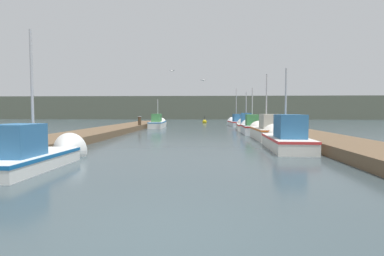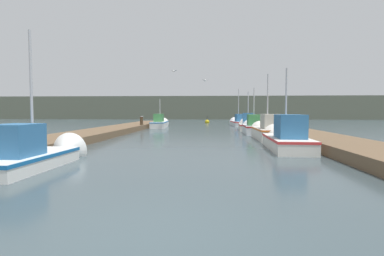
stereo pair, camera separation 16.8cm
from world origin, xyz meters
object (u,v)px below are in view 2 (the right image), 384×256
at_px(fishing_boat_0, 36,154).
at_px(fishing_boat_6, 238,122).
at_px(channel_buoy, 207,122).
at_px(fishing_boat_1, 285,138).
at_px(seagull_lead, 205,80).
at_px(mooring_piling_3, 156,122).
at_px(fishing_boat_2, 267,131).
at_px(fishing_boat_5, 160,123).
at_px(fishing_boat_4, 248,125).
at_px(fishing_boat_3, 253,127).
at_px(mooring_piling_2, 275,127).
at_px(seagull_1, 174,71).
at_px(mooring_piling_0, 142,123).

distance_m(fishing_boat_0, fishing_boat_6, 27.85).
distance_m(fishing_boat_6, channel_buoy, 8.60).
height_order(fishing_boat_1, seagull_lead, seagull_lead).
bearing_deg(fishing_boat_6, mooring_piling_3, -168.88).
relative_size(fishing_boat_2, fishing_boat_5, 0.86).
xyz_separation_m(fishing_boat_6, channel_buoy, (-3.74, 7.74, -0.24)).
xyz_separation_m(fishing_boat_4, fishing_boat_5, (-8.78, 3.33, 0.04)).
bearing_deg(seagull_lead, fishing_boat_5, 99.80).
distance_m(fishing_boat_1, channel_buoy, 29.43).
relative_size(fishing_boat_3, mooring_piling_2, 3.91).
relative_size(fishing_boat_1, seagull_lead, 9.78).
bearing_deg(mooring_piling_3, fishing_boat_4, -27.36).
bearing_deg(seagull_1, fishing_boat_2, 153.58).
bearing_deg(channel_buoy, mooring_piling_3, -118.79).
xyz_separation_m(fishing_boat_0, mooring_piling_2, (9.83, 12.07, 0.20)).
relative_size(mooring_piling_3, seagull_1, 1.84).
height_order(fishing_boat_0, fishing_boat_4, fishing_boat_0).
height_order(fishing_boat_1, seagull_1, seagull_1).
bearing_deg(fishing_boat_4, seagull_1, -172.82).
bearing_deg(mooring_piling_2, fishing_boat_5, 133.42).
xyz_separation_m(mooring_piling_3, seagull_1, (2.75, -5.38, 4.90)).
xyz_separation_m(mooring_piling_0, seagull_lead, (5.91, -2.20, 3.65)).
height_order(fishing_boat_3, fishing_boat_5, fishing_boat_3).
bearing_deg(fishing_boat_4, fishing_boat_1, -86.39).
distance_m(fishing_boat_1, seagull_lead, 12.36).
distance_m(fishing_boat_0, fishing_boat_2, 13.31).
bearing_deg(mooring_piling_3, seagull_lead, -54.22).
distance_m(mooring_piling_3, seagull_1, 7.78).
height_order(fishing_boat_1, fishing_boat_6, fishing_boat_6).
relative_size(fishing_boat_6, mooring_piling_2, 4.66).
height_order(fishing_boat_3, seagull_1, seagull_1).
relative_size(mooring_piling_2, mooring_piling_3, 1.19).
bearing_deg(mooring_piling_3, channel_buoy, 61.21).
distance_m(fishing_boat_2, fishing_boat_5, 15.30).
distance_m(fishing_boat_1, mooring_piling_3, 21.24).
bearing_deg(seagull_1, fishing_boat_6, -104.75).
bearing_deg(fishing_boat_3, fishing_boat_4, 89.80).
height_order(fishing_boat_5, fishing_boat_6, fishing_boat_6).
distance_m(fishing_boat_3, mooring_piling_0, 10.45).
height_order(fishing_boat_6, mooring_piling_3, fishing_boat_6).
distance_m(fishing_boat_4, seagull_1, 8.46).
bearing_deg(seagull_1, fishing_boat_1, 142.00).
relative_size(fishing_boat_0, fishing_boat_1, 0.87).
height_order(fishing_boat_2, seagull_lead, seagull_lead).
bearing_deg(channel_buoy, fishing_boat_6, -64.20).
bearing_deg(fishing_boat_0, mooring_piling_2, 51.70).
relative_size(mooring_piling_3, channel_buoy, 0.88).
xyz_separation_m(mooring_piling_3, channel_buoy, (5.61, 10.20, -0.33)).
xyz_separation_m(fishing_boat_4, fishing_boat_6, (-0.22, 7.41, -0.00)).
bearing_deg(fishing_boat_5, mooring_piling_0, -107.04).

